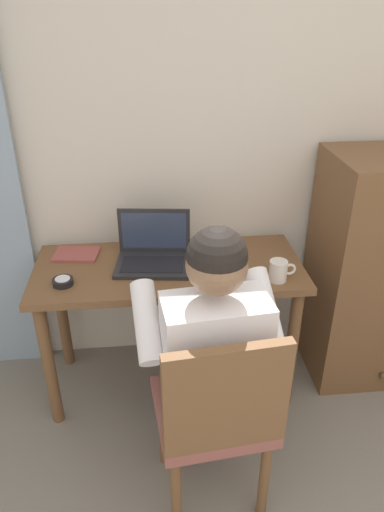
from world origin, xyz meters
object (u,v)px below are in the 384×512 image
object	(u,v)px
coffee_mug	(279,271)
notebook_pad	(76,254)
desk	(169,286)
laptop	(153,253)
dresser	(380,270)
computer_mouse	(221,264)
chair	(217,413)
desk_clock	(63,282)
person_seated	(207,342)

from	to	relation	value
coffee_mug	notebook_pad	bearing A→B (deg)	160.55
desk	laptop	bearing A→B (deg)	150.65
dresser	coffee_mug	world-z (taller)	dresser
computer_mouse	notebook_pad	world-z (taller)	computer_mouse
chair	laptop	world-z (taller)	laptop
desk	notebook_pad	size ratio (longest dim) A/B	5.95
desk	desk_clock	bearing A→B (deg)	-165.62
desk	chair	bearing A→B (deg)	-79.66
computer_mouse	desk_clock	distance (m)	0.71
chair	coffee_mug	bearing A→B (deg)	57.00
laptop	notebook_pad	bearing A→B (deg)	163.78
laptop	coffee_mug	world-z (taller)	laptop
laptop	notebook_pad	size ratio (longest dim) A/B	1.75
computer_mouse	coffee_mug	distance (m)	0.27
chair	person_seated	distance (m)	0.26
desk	coffee_mug	xyz separation A→B (m)	(0.47, -0.18, 0.16)
chair	desk_clock	world-z (taller)	chair
chair	desk_clock	xyz separation A→B (m)	(-0.60, 0.59, 0.23)
coffee_mug	dresser	bearing A→B (deg)	20.26
desk_clock	computer_mouse	bearing A→B (deg)	6.55
desk	chair	world-z (taller)	chair
dresser	coffee_mug	distance (m)	0.66
dresser	notebook_pad	xyz separation A→B (m)	(-1.51, 0.10, 0.12)
desk	coffee_mug	size ratio (longest dim) A/B	10.41
desk	dresser	size ratio (longest dim) A/B	1.04
notebook_pad	desk_clock	bearing A→B (deg)	-87.83
chair	computer_mouse	bearing A→B (deg)	80.51
chair	notebook_pad	xyz separation A→B (m)	(-0.57, 0.86, 0.22)
person_seated	notebook_pad	xyz separation A→B (m)	(-0.55, 0.67, 0.04)
computer_mouse	desk_clock	size ratio (longest dim) A/B	1.11
notebook_pad	dresser	bearing A→B (deg)	3.98
coffee_mug	computer_mouse	bearing A→B (deg)	149.39
desk	desk_clock	distance (m)	0.50
chair	notebook_pad	bearing A→B (deg)	123.66
computer_mouse	desk_clock	xyz separation A→B (m)	(-0.71, -0.08, -0.00)
chair	person_seated	bearing A→B (deg)	95.18
computer_mouse	coffee_mug	world-z (taller)	coffee_mug
laptop	desk_clock	distance (m)	0.43
person_seated	laptop	xyz separation A→B (m)	(-0.18, 0.56, 0.09)
notebook_pad	desk	bearing A→B (deg)	-10.52
dresser	chair	world-z (taller)	dresser
desk	person_seated	world-z (taller)	person_seated
person_seated	desk_clock	bearing A→B (deg)	144.95
chair	computer_mouse	size ratio (longest dim) A/B	8.84
dresser	notebook_pad	distance (m)	1.52
desk	chair	xyz separation A→B (m)	(0.13, -0.71, -0.10)
person_seated	desk_clock	xyz separation A→B (m)	(-0.58, 0.41, 0.05)
coffee_mug	desk	bearing A→B (deg)	159.60
desk_clock	coffee_mug	distance (m)	0.94
chair	desk_clock	size ratio (longest dim) A/B	9.83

